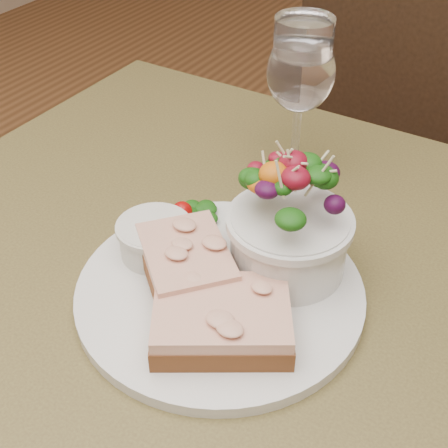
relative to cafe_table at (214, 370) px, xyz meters
The scene contains 9 objects.
cafe_table is the anchor object (origin of this frame).
chair_far 0.83m from the cafe_table, 87.06° to the left, with size 0.49×0.49×0.90m.
dinner_plate 0.11m from the cafe_table, 75.70° to the left, with size 0.27×0.27×0.01m, color silver.
sandwich_front 0.14m from the cafe_table, 48.72° to the right, with size 0.15×0.14×0.03m.
sandwich_back 0.14m from the cafe_table, behind, with size 0.13×0.12×0.03m.
ramekin 0.16m from the cafe_table, 167.83° to the left, with size 0.07×0.07×0.04m.
salad_bowl 0.19m from the cafe_table, 57.35° to the left, with size 0.11×0.11×0.13m.
garnish 0.16m from the cafe_table, 133.06° to the left, with size 0.05×0.04×0.02m.
wine_glass 0.33m from the cafe_table, 98.42° to the left, with size 0.08×0.08×0.18m.
Camera 1 is at (0.23, -0.35, 1.17)m, focal length 50.00 mm.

